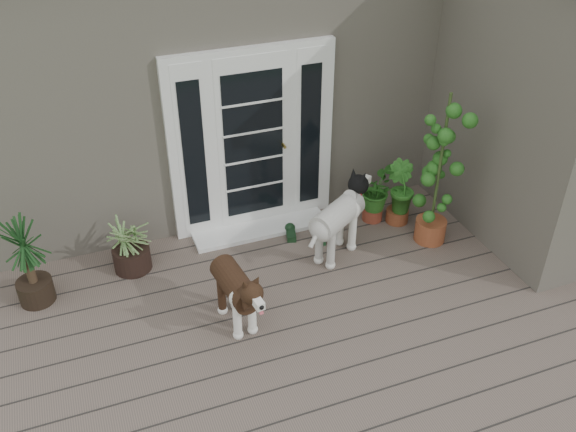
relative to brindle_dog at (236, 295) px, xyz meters
name	(u,v)px	position (x,y,z in m)	size (l,w,h in m)	color
deck	(348,343)	(0.92, -0.59, -0.41)	(6.20, 4.60, 0.12)	#6B5B4C
house_main	(218,51)	(0.92, 3.66, 1.08)	(7.40, 4.00, 3.10)	#665E54
house_wing	(552,109)	(3.82, 0.51, 1.08)	(1.60, 2.40, 3.10)	#665E54
door_unit	(252,141)	(0.72, 1.61, 0.72)	(1.90, 0.14, 2.15)	white
door_step	(261,228)	(0.72, 1.41, -0.33)	(1.60, 0.40, 0.05)	white
brindle_dog	(236,295)	(0.00, 0.00, 0.00)	(0.36, 0.85, 0.70)	#402617
white_dog	(337,226)	(1.34, 0.65, 0.03)	(0.40, 0.93, 0.77)	white
spider_plant	(129,242)	(-0.81, 1.22, 0.00)	(0.67, 0.67, 0.71)	#82945B
yucca	(28,262)	(-1.80, 1.04, 0.13)	(0.67, 0.67, 0.97)	black
herb_a	(374,198)	(2.06, 1.14, -0.05)	(0.48, 0.48, 0.61)	#1F5A19
herb_b	(399,201)	(2.32, 1.00, -0.07)	(0.38, 0.38, 0.57)	#285A19
herb_c	(452,179)	(3.23, 1.26, -0.10)	(0.33, 0.33, 0.51)	#225D1A
sapling	(440,169)	(2.48, 0.53, 0.58)	(0.55, 0.55, 1.87)	#175016
clog_left	(320,237)	(1.29, 0.97, -0.31)	(0.13, 0.28, 0.08)	#15351B
clog_right	(291,233)	(1.01, 1.16, -0.31)	(0.14, 0.31, 0.09)	black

